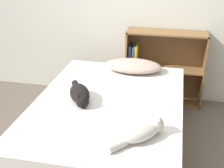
# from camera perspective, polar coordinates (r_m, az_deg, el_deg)

# --- Properties ---
(ground_plane) EXTENTS (8.00, 8.00, 0.00)m
(ground_plane) POSITION_cam_1_polar(r_m,az_deg,el_deg) (3.08, -0.57, -12.24)
(ground_plane) COLOR brown
(bed) EXTENTS (1.34, 1.90, 0.55)m
(bed) POSITION_cam_1_polar(r_m,az_deg,el_deg) (2.92, -0.59, -7.96)
(bed) COLOR brown
(bed) RESTS_ON ground_plane
(pillow) EXTENTS (0.62, 0.36, 0.12)m
(pillow) POSITION_cam_1_polar(r_m,az_deg,el_deg) (3.40, 3.85, 3.34)
(pillow) COLOR #B29E8E
(pillow) RESTS_ON bed
(cat_light) EXTENTS (0.38, 0.42, 0.15)m
(cat_light) POSITION_cam_1_polar(r_m,az_deg,el_deg) (2.27, 5.82, -8.47)
(cat_light) COLOR beige
(cat_light) RESTS_ON bed
(cat_dark) EXTENTS (0.32, 0.48, 0.14)m
(cat_dark) POSITION_cam_1_polar(r_m,az_deg,el_deg) (2.77, -5.90, -1.86)
(cat_dark) COLOR black
(cat_dark) RESTS_ON bed
(bookshelf) EXTENTS (0.93, 0.26, 0.90)m
(bookshelf) POSITION_cam_1_polar(r_m,az_deg,el_deg) (3.86, 9.20, 3.28)
(bookshelf) COLOR brown
(bookshelf) RESTS_ON ground_plane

